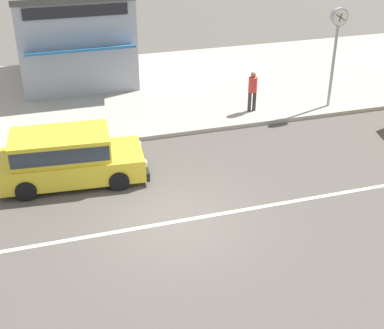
{
  "coord_description": "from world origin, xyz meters",
  "views": [
    {
      "loc": [
        -3.13,
        -11.55,
        8.08
      ],
      "look_at": [
        0.94,
        1.57,
        0.8
      ],
      "focal_mm": 50.0,
      "sensor_mm": 36.0,
      "label": 1
    }
  ],
  "objects_px": {
    "minivan_yellow_1": "(67,156)",
    "shopfront_corner_warung": "(72,32)",
    "pedestrian_near_clock": "(253,89)",
    "street_clock": "(337,34)"
  },
  "relations": [
    {
      "from": "minivan_yellow_1",
      "to": "shopfront_corner_warung",
      "type": "relative_size",
      "value": 0.71
    },
    {
      "from": "minivan_yellow_1",
      "to": "pedestrian_near_clock",
      "type": "relative_size",
      "value": 2.86
    },
    {
      "from": "street_clock",
      "to": "shopfront_corner_warung",
      "type": "relative_size",
      "value": 0.6
    },
    {
      "from": "minivan_yellow_1",
      "to": "shopfront_corner_warung",
      "type": "distance_m",
      "value": 9.69
    },
    {
      "from": "street_clock",
      "to": "shopfront_corner_warung",
      "type": "xyz_separation_m",
      "value": [
        -9.2,
        6.7,
        -0.85
      ]
    },
    {
      "from": "street_clock",
      "to": "pedestrian_near_clock",
      "type": "bearing_deg",
      "value": 172.78
    },
    {
      "from": "street_clock",
      "to": "shopfront_corner_warung",
      "type": "distance_m",
      "value": 11.41
    },
    {
      "from": "minivan_yellow_1",
      "to": "street_clock",
      "type": "xyz_separation_m",
      "value": [
        10.5,
        2.81,
        2.18
      ]
    },
    {
      "from": "pedestrian_near_clock",
      "to": "minivan_yellow_1",
      "type": "bearing_deg",
      "value": -156.41
    },
    {
      "from": "street_clock",
      "to": "pedestrian_near_clock",
      "type": "distance_m",
      "value": 3.73
    }
  ]
}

